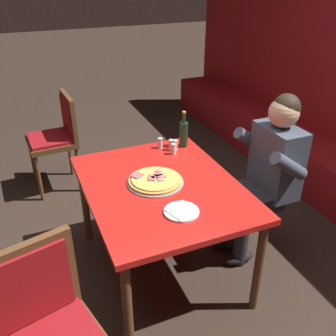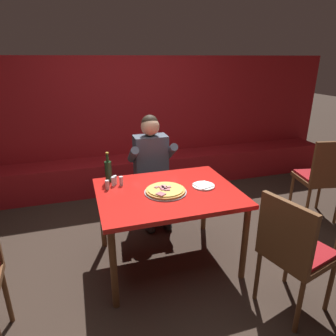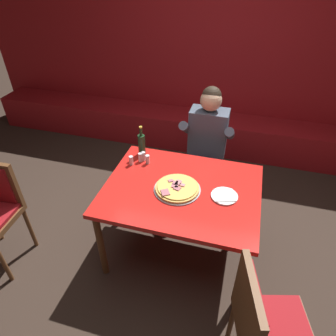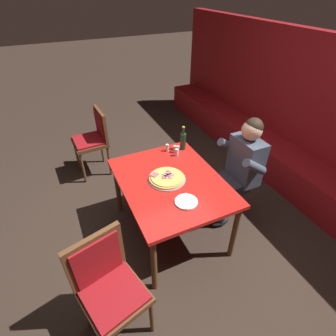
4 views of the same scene
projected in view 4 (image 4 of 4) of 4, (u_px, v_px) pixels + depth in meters
ground_plane at (170, 230)px, 3.07m from camera, size 24.00×24.00×0.00m
booth_wall_panel at (330, 121)px, 3.25m from camera, size 6.80×0.16×1.90m
booth_bench at (294, 174)px, 3.56m from camera, size 6.46×0.48×0.46m
main_dining_table at (171, 186)px, 2.67m from camera, size 1.25×0.98×0.75m
pizza at (167, 178)px, 2.63m from camera, size 0.38×0.38×0.05m
plate_white_paper at (186, 202)px, 2.36m from camera, size 0.21×0.21×0.02m
beer_bottle at (183, 141)px, 3.04m from camera, size 0.07×0.07×0.29m
shaker_black_pepper at (178, 150)px, 3.01m from camera, size 0.04×0.04×0.09m
shaker_oregano at (175, 149)px, 3.02m from camera, size 0.04×0.04×0.09m
shaker_red_pepper_flakes at (167, 148)px, 3.04m from camera, size 0.04×0.04×0.09m
shaker_parmesan at (177, 153)px, 2.96m from camera, size 0.04×0.04×0.09m
diner_seated_blue_shirt at (238, 168)px, 2.87m from camera, size 0.53×0.53×1.27m
dining_chair_near_left at (94, 137)px, 3.68m from camera, size 0.46×0.46×0.95m
dining_chair_by_booth at (107, 283)px, 1.93m from camera, size 0.54×0.54×0.97m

